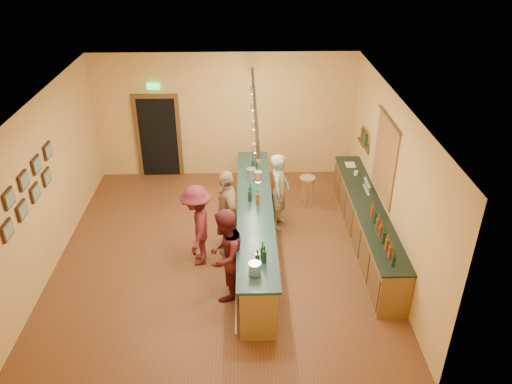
{
  "coord_description": "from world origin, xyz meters",
  "views": [
    {
      "loc": [
        0.48,
        -8.35,
        6.05
      ],
      "look_at": [
        0.7,
        0.2,
        1.26
      ],
      "focal_mm": 35.0,
      "sensor_mm": 36.0,
      "label": 1
    }
  ],
  "objects_px": {
    "customer_b": "(227,211)",
    "customer_c": "(197,226)",
    "back_counter": "(367,224)",
    "customer_a": "(225,255)",
    "bartender": "(280,191)",
    "bar_stool": "(307,183)",
    "tasting_bar": "(255,225)"
  },
  "relations": [
    {
      "from": "bartender",
      "to": "customer_c",
      "type": "distance_m",
      "value": 2.09
    },
    {
      "from": "bartender",
      "to": "customer_a",
      "type": "xyz_separation_m",
      "value": [
        -1.1,
        -2.29,
        0.02
      ]
    },
    {
      "from": "bartender",
      "to": "customer_b",
      "type": "distance_m",
      "value": 1.4
    },
    {
      "from": "tasting_bar",
      "to": "bar_stool",
      "type": "xyz_separation_m",
      "value": [
        1.26,
        1.78,
        -0.0
      ]
    },
    {
      "from": "tasting_bar",
      "to": "customer_a",
      "type": "height_order",
      "value": "customer_a"
    },
    {
      "from": "tasting_bar",
      "to": "bar_stool",
      "type": "height_order",
      "value": "tasting_bar"
    },
    {
      "from": "customer_a",
      "to": "customer_b",
      "type": "bearing_deg",
      "value": -158.45
    },
    {
      "from": "bar_stool",
      "to": "customer_b",
      "type": "bearing_deg",
      "value": -136.63
    },
    {
      "from": "customer_a",
      "to": "tasting_bar",
      "type": "bearing_deg",
      "value": 179.38
    },
    {
      "from": "back_counter",
      "to": "customer_c",
      "type": "distance_m",
      "value": 3.46
    },
    {
      "from": "back_counter",
      "to": "tasting_bar",
      "type": "relative_size",
      "value": 0.89
    },
    {
      "from": "customer_a",
      "to": "customer_c",
      "type": "bearing_deg",
      "value": -129.51
    },
    {
      "from": "bartender",
      "to": "customer_b",
      "type": "xyz_separation_m",
      "value": [
        -1.1,
        -0.87,
        0.04
      ]
    },
    {
      "from": "tasting_bar",
      "to": "customer_a",
      "type": "xyz_separation_m",
      "value": [
        -0.55,
        -1.35,
        0.27
      ]
    },
    {
      "from": "bartender",
      "to": "bar_stool",
      "type": "bearing_deg",
      "value": -23.48
    },
    {
      "from": "tasting_bar",
      "to": "customer_c",
      "type": "distance_m",
      "value": 1.18
    },
    {
      "from": "back_counter",
      "to": "customer_a",
      "type": "height_order",
      "value": "customer_a"
    },
    {
      "from": "back_counter",
      "to": "bar_stool",
      "type": "relative_size",
      "value": 6.09
    },
    {
      "from": "tasting_bar",
      "to": "customer_a",
      "type": "relative_size",
      "value": 2.91
    },
    {
      "from": "back_counter",
      "to": "customer_a",
      "type": "distance_m",
      "value": 3.25
    },
    {
      "from": "bar_stool",
      "to": "bartender",
      "type": "bearing_deg",
      "value": -130.12
    },
    {
      "from": "bartender",
      "to": "customer_c",
      "type": "relative_size",
      "value": 1.02
    },
    {
      "from": "customer_b",
      "to": "bar_stool",
      "type": "relative_size",
      "value": 2.4
    },
    {
      "from": "customer_a",
      "to": "customer_c",
      "type": "xyz_separation_m",
      "value": [
        -0.56,
        1.02,
        -0.04
      ]
    },
    {
      "from": "customer_b",
      "to": "customer_c",
      "type": "bearing_deg",
      "value": -72.18
    },
    {
      "from": "customer_b",
      "to": "customer_c",
      "type": "distance_m",
      "value": 0.69
    },
    {
      "from": "back_counter",
      "to": "bartender",
      "type": "relative_size",
      "value": 2.66
    },
    {
      "from": "back_counter",
      "to": "customer_a",
      "type": "xyz_separation_m",
      "value": [
        -2.84,
        -1.53,
        0.39
      ]
    },
    {
      "from": "tasting_bar",
      "to": "customer_c",
      "type": "xyz_separation_m",
      "value": [
        -1.11,
        -0.33,
        0.23
      ]
    },
    {
      "from": "back_counter",
      "to": "customer_c",
      "type": "xyz_separation_m",
      "value": [
        -3.41,
        -0.51,
        0.35
      ]
    },
    {
      "from": "bar_stool",
      "to": "back_counter",
      "type": "bearing_deg",
      "value": -56.86
    },
    {
      "from": "customer_b",
      "to": "customer_a",
      "type": "bearing_deg",
      "value": -17.74
    }
  ]
}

